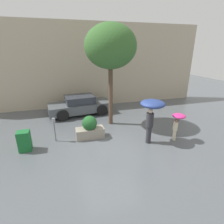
# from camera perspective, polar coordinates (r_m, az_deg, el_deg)

# --- Properties ---
(ground_plane) EXTENTS (40.00, 40.00, 0.00)m
(ground_plane) POSITION_cam_1_polar(r_m,az_deg,el_deg) (8.08, -0.84, -11.15)
(ground_plane) COLOR #51565B
(building_facade) EXTENTS (18.00, 0.30, 6.00)m
(building_facade) POSITION_cam_1_polar(r_m,az_deg,el_deg) (13.37, -8.35, 14.65)
(building_facade) COLOR #B7A88E
(building_facade) RESTS_ON ground
(planter_box) EXTENTS (1.37, 0.73, 1.14)m
(planter_box) POSITION_cam_1_polar(r_m,az_deg,el_deg) (8.67, -7.27, -5.27)
(planter_box) COLOR gray
(planter_box) RESTS_ON ground
(person_adult) EXTENTS (1.10, 1.10, 2.06)m
(person_adult) POSITION_cam_1_polar(r_m,az_deg,el_deg) (7.98, 12.92, 0.99)
(person_adult) COLOR #2D2D33
(person_adult) RESTS_ON ground
(person_child) EXTENTS (0.61, 0.61, 1.36)m
(person_child) POSITION_cam_1_polar(r_m,az_deg,el_deg) (8.69, 20.66, -2.55)
(person_child) COLOR beige
(person_child) RESTS_ON ground
(parked_car_near) EXTENTS (4.26, 2.27, 1.25)m
(parked_car_near) POSITION_cam_1_polar(r_m,az_deg,el_deg) (11.96, -10.40, 2.15)
(parked_car_near) COLOR #4C5156
(parked_car_near) RESTS_ON ground
(street_tree) EXTENTS (2.69, 2.69, 5.44)m
(street_tree) POSITION_cam_1_polar(r_m,az_deg,el_deg) (9.53, -0.50, 20.47)
(street_tree) COLOR brown
(street_tree) RESTS_ON ground
(parking_meter) EXTENTS (0.14, 0.14, 1.17)m
(parking_meter) POSITION_cam_1_polar(r_m,az_deg,el_deg) (8.57, -18.38, -3.97)
(parking_meter) COLOR #595B60
(parking_meter) RESTS_ON ground
(newspaper_box) EXTENTS (0.50, 0.44, 0.90)m
(newspaper_box) POSITION_cam_1_polar(r_m,az_deg,el_deg) (8.46, -26.69, -8.47)
(newspaper_box) COLOR #19662D
(newspaper_box) RESTS_ON ground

